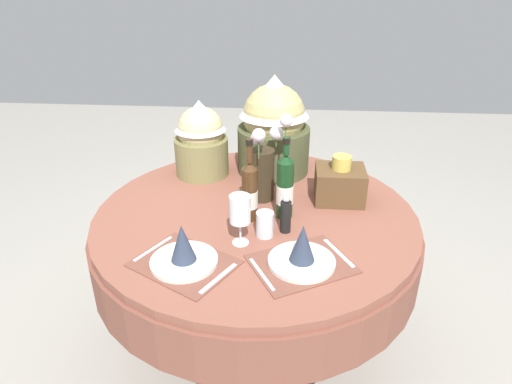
# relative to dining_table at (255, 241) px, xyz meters

# --- Properties ---
(ground) EXTENTS (8.00, 8.00, 0.00)m
(ground) POSITION_rel_dining_table_xyz_m (0.00, 0.00, -0.60)
(ground) COLOR #9E998E
(dining_table) EXTENTS (1.39, 1.39, 0.75)m
(dining_table) POSITION_rel_dining_table_xyz_m (0.00, 0.00, 0.00)
(dining_table) COLOR brown
(dining_table) RESTS_ON ground
(place_setting_left) EXTENTS (0.42, 0.39, 0.16)m
(place_setting_left) POSITION_rel_dining_table_xyz_m (-0.22, -0.39, 0.20)
(place_setting_left) COLOR brown
(place_setting_left) RESTS_ON dining_table
(place_setting_right) EXTENTS (0.42, 0.39, 0.16)m
(place_setting_right) POSITION_rel_dining_table_xyz_m (0.19, -0.36, 0.20)
(place_setting_right) COLOR brown
(place_setting_right) RESTS_ON dining_table
(flower_vase) EXTENTS (0.18, 0.20, 0.40)m
(flower_vase) POSITION_rel_dining_table_xyz_m (0.02, 0.13, 0.31)
(flower_vase) COLOR #332819
(flower_vase) RESTS_ON dining_table
(wine_bottle_left) EXTENTS (0.07, 0.07, 0.35)m
(wine_bottle_left) POSITION_rel_dining_table_xyz_m (0.12, -0.02, 0.29)
(wine_bottle_left) COLOR #143819
(wine_bottle_left) RESTS_ON dining_table
(wine_bottle_centre) EXTENTS (0.07, 0.07, 0.35)m
(wine_bottle_centre) POSITION_rel_dining_table_xyz_m (-0.02, -0.05, 0.28)
(wine_bottle_centre) COLOR #422814
(wine_bottle_centre) RESTS_ON dining_table
(wine_glass_left) EXTENTS (0.08, 0.08, 0.20)m
(wine_glass_left) POSITION_rel_dining_table_xyz_m (-0.04, -0.24, 0.29)
(wine_glass_left) COLOR silver
(wine_glass_left) RESTS_ON dining_table
(tumbler_near_left) EXTENTS (0.07, 0.07, 0.10)m
(tumbler_near_left) POSITION_rel_dining_table_xyz_m (0.05, -0.18, 0.20)
(tumbler_near_left) COLOR silver
(tumbler_near_left) RESTS_ON dining_table
(pepper_mill) EXTENTS (0.04, 0.04, 0.16)m
(pepper_mill) POSITION_rel_dining_table_xyz_m (0.13, -0.14, 0.22)
(pepper_mill) COLOR black
(pepper_mill) RESTS_ON dining_table
(gift_tub_back_left) EXTENTS (0.26, 0.26, 0.38)m
(gift_tub_back_left) POSITION_rel_dining_table_xyz_m (-0.30, 0.37, 0.35)
(gift_tub_back_left) COLOR olive
(gift_tub_back_left) RESTS_ON dining_table
(gift_tub_back_centre) EXTENTS (0.36, 0.36, 0.49)m
(gift_tub_back_centre) POSITION_rel_dining_table_xyz_m (0.06, 0.44, 0.40)
(gift_tub_back_centre) COLOR #474C2D
(gift_tub_back_centre) RESTS_ON dining_table
(woven_basket_side_right) EXTENTS (0.21, 0.19, 0.21)m
(woven_basket_side_right) POSITION_rel_dining_table_xyz_m (0.36, 0.14, 0.23)
(woven_basket_side_right) COLOR brown
(woven_basket_side_right) RESTS_ON dining_table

